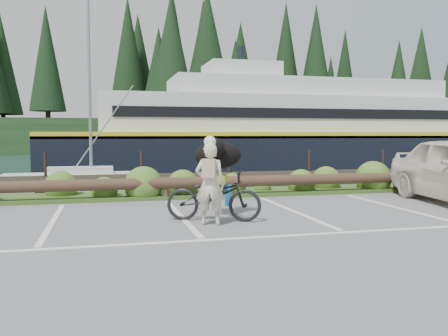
# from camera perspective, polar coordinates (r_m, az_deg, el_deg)

# --- Properties ---
(ground) EXTENTS (72.00, 72.00, 0.00)m
(ground) POSITION_cam_1_polar(r_m,az_deg,el_deg) (8.33, -3.07, -8.12)
(ground) COLOR #5F5F62
(harbor_backdrop) EXTENTS (170.00, 160.00, 30.00)m
(harbor_backdrop) POSITION_cam_1_polar(r_m,az_deg,el_deg) (86.55, -12.85, 2.88)
(harbor_backdrop) COLOR #1A333E
(harbor_backdrop) RESTS_ON ground
(vegetation_strip) EXTENTS (34.00, 1.60, 0.10)m
(vegetation_strip) POSITION_cam_1_polar(r_m,az_deg,el_deg) (13.49, -7.40, -3.21)
(vegetation_strip) COLOR #3D5B21
(vegetation_strip) RESTS_ON ground
(log_rail) EXTENTS (32.00, 0.30, 0.60)m
(log_rail) POSITION_cam_1_polar(r_m,az_deg,el_deg) (12.81, -7.03, -3.82)
(log_rail) COLOR #443021
(log_rail) RESTS_ON ground
(bicycle) EXTENTS (2.05, 1.34, 1.02)m
(bicycle) POSITION_cam_1_polar(r_m,az_deg,el_deg) (9.62, -1.26, -3.39)
(bicycle) COLOR black
(bicycle) RESTS_ON ground
(cyclist) EXTENTS (0.68, 0.57, 1.60)m
(cyclist) POSITION_cam_1_polar(r_m,az_deg,el_deg) (9.14, -1.69, -1.95)
(cyclist) COLOR beige
(cyclist) RESTS_ON ground
(dog) EXTENTS (0.85, 1.14, 0.59)m
(dog) POSITION_cam_1_polar(r_m,az_deg,el_deg) (10.16, -0.73, 1.58)
(dog) COLOR black
(dog) RESTS_ON bicycle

